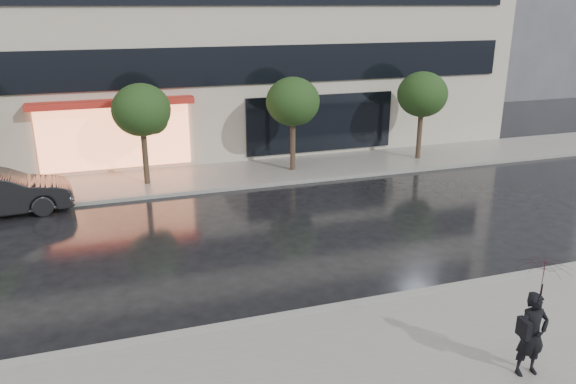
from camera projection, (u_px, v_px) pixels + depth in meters
name	position (u px, v px, depth m)	size (l,w,h in m)	color
ground	(307.00, 293.00, 13.85)	(120.00, 120.00, 0.00)	black
sidewalk_near	(365.00, 368.00, 10.91)	(60.00, 4.50, 0.12)	slate
sidewalk_far	(222.00, 176.00, 23.06)	(60.00, 3.50, 0.12)	slate
curb_near	(322.00, 311.00, 12.93)	(60.00, 0.25, 0.14)	gray
curb_far	(231.00, 188.00, 21.48)	(60.00, 0.25, 0.14)	gray
tree_mid_west	(143.00, 112.00, 21.07)	(2.20, 2.20, 3.99)	#33261C
tree_mid_east	(294.00, 103.00, 22.85)	(2.20, 2.20, 3.99)	#33261C
tree_far_east	(423.00, 96.00, 24.63)	(2.20, 2.20, 3.99)	#33261C
pedestrian_with_umbrella	(539.00, 301.00, 10.20)	(0.98, 0.99, 2.36)	black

